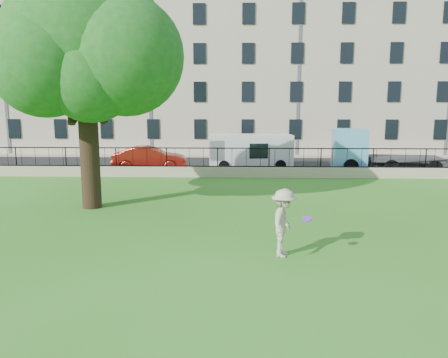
{
  "coord_description": "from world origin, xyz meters",
  "views": [
    {
      "loc": [
        1.23,
        -13.29,
        4.27
      ],
      "look_at": [
        0.66,
        3.5,
        1.35
      ],
      "focal_mm": 35.0,
      "sensor_mm": 36.0,
      "label": 1
    }
  ],
  "objects_px": {
    "man": "(284,223)",
    "blue_truck": "(385,151)",
    "frisbee": "(307,219)",
    "white_van": "(250,152)",
    "tree": "(81,43)",
    "red_sedan": "(150,159)"
  },
  "relations": [
    {
      "from": "frisbee",
      "to": "white_van",
      "type": "relative_size",
      "value": 0.05
    },
    {
      "from": "white_van",
      "to": "blue_truck",
      "type": "relative_size",
      "value": 0.84
    },
    {
      "from": "man",
      "to": "blue_truck",
      "type": "xyz_separation_m",
      "value": [
        7.93,
        15.81,
        0.37
      ]
    },
    {
      "from": "man",
      "to": "white_van",
      "type": "relative_size",
      "value": 0.36
    },
    {
      "from": "white_van",
      "to": "red_sedan",
      "type": "bearing_deg",
      "value": -177.22
    },
    {
      "from": "tree",
      "to": "man",
      "type": "distance_m",
      "value": 10.96
    },
    {
      "from": "tree",
      "to": "white_van",
      "type": "xyz_separation_m",
      "value": [
        6.98,
        11.13,
        -5.47
      ]
    },
    {
      "from": "tree",
      "to": "blue_truck",
      "type": "xyz_separation_m",
      "value": [
        15.42,
        10.13,
        -5.26
      ]
    },
    {
      "from": "man",
      "to": "frisbee",
      "type": "relative_size",
      "value": 7.16
    },
    {
      "from": "tree",
      "to": "blue_truck",
      "type": "distance_m",
      "value": 19.18
    },
    {
      "from": "man",
      "to": "red_sedan",
      "type": "height_order",
      "value": "man"
    },
    {
      "from": "tree",
      "to": "blue_truck",
      "type": "height_order",
      "value": "tree"
    },
    {
      "from": "frisbee",
      "to": "white_van",
      "type": "distance_m",
      "value": 17.03
    },
    {
      "from": "tree",
      "to": "white_van",
      "type": "distance_m",
      "value": 14.23
    },
    {
      "from": "frisbee",
      "to": "tree",
      "type": "bearing_deg",
      "value": 144.14
    },
    {
      "from": "man",
      "to": "blue_truck",
      "type": "relative_size",
      "value": 0.3
    },
    {
      "from": "man",
      "to": "blue_truck",
      "type": "distance_m",
      "value": 17.7
    },
    {
      "from": "red_sedan",
      "to": "white_van",
      "type": "distance_m",
      "value": 6.59
    },
    {
      "from": "tree",
      "to": "man",
      "type": "relative_size",
      "value": 5.14
    },
    {
      "from": "tree",
      "to": "frisbee",
      "type": "distance_m",
      "value": 11.4
    },
    {
      "from": "tree",
      "to": "man",
      "type": "bearing_deg",
      "value": -37.23
    },
    {
      "from": "man",
      "to": "white_van",
      "type": "bearing_deg",
      "value": 18.55
    }
  ]
}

